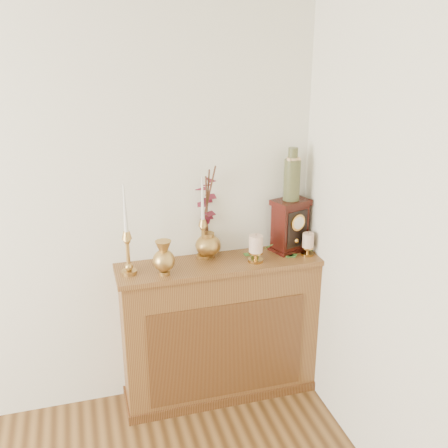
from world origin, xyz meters
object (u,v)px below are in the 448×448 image
object	(u,v)px
bud_vase	(164,258)
ginger_jar	(207,214)
mantel_clock	(290,226)
ceramic_vase	(292,177)
candlestick_left	(127,246)
candlestick_center	(203,232)

from	to	relation	value
bud_vase	ginger_jar	world-z (taller)	ginger_jar
bud_vase	ginger_jar	size ratio (longest dim) A/B	0.35
bud_vase	mantel_clock	bearing A→B (deg)	9.54
mantel_clock	ceramic_vase	distance (m)	0.31
candlestick_left	bud_vase	bearing A→B (deg)	-18.56
ginger_jar	ceramic_vase	distance (m)	0.56
ginger_jar	mantel_clock	xyz separation A→B (m)	(0.51, -0.08, -0.10)
mantel_clock	ceramic_vase	xyz separation A→B (m)	(-0.00, 0.00, 0.31)
ginger_jar	ceramic_vase	world-z (taller)	ceramic_vase
candlestick_center	ceramic_vase	xyz separation A→B (m)	(0.55, -0.03, 0.31)
candlestick_center	ginger_jar	world-z (taller)	ginger_jar
mantel_clock	ceramic_vase	size ratio (longest dim) A/B	1.02
candlestick_left	ginger_jar	distance (m)	0.53
ginger_jar	mantel_clock	world-z (taller)	ginger_jar
mantel_clock	ceramic_vase	bearing A→B (deg)	90.00
mantel_clock	ginger_jar	bearing A→B (deg)	152.08
ceramic_vase	ginger_jar	bearing A→B (deg)	171.08
candlestick_center	mantel_clock	distance (m)	0.55
candlestick_left	bud_vase	distance (m)	0.21
bud_vase	candlestick_center	bearing A→B (deg)	32.07
candlestick_left	ginger_jar	bearing A→B (deg)	17.50
candlestick_center	ceramic_vase	size ratio (longest dim) A/B	1.57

